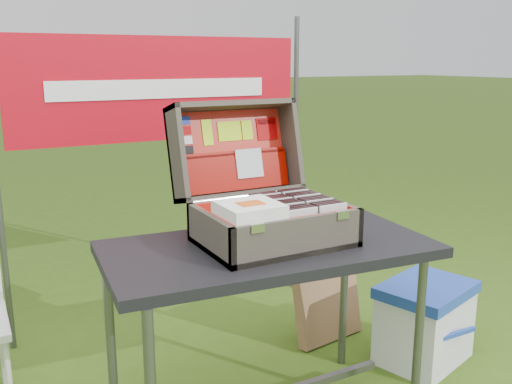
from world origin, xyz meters
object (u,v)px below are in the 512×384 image
table (268,337)px  cardboard_box (327,301)px  cooler (424,322)px  suitcase (266,175)px

table → cardboard_box: table is taller
table → cooler: (0.93, 0.08, -0.19)m
suitcase → cooler: (0.91, 0.02, -0.82)m
table → suitcase: size_ratio=2.25×
cardboard_box → cooler: bearing=-63.8°
cardboard_box → table: bearing=-150.5°
cooler → cardboard_box: bearing=107.2°
cardboard_box → suitcase: bearing=-153.1°
suitcase → cardboard_box: (0.62, 0.44, -0.81)m
suitcase → table: bearing=-109.9°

